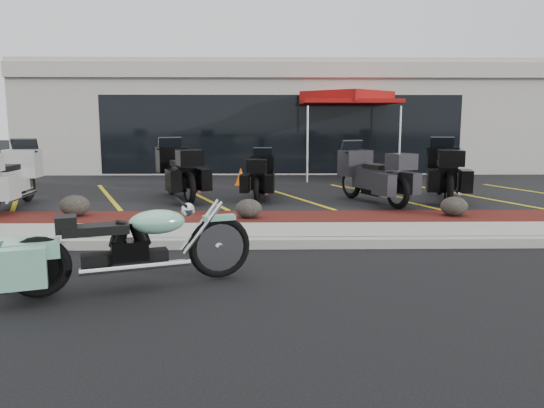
{
  "coord_description": "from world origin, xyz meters",
  "views": [
    {
      "loc": [
        -0.65,
        -7.25,
        2.01
      ],
      "look_at": [
        -0.49,
        1.2,
        0.65
      ],
      "focal_mm": 35.0,
      "sensor_mm": 36.0,
      "label": 1
    }
  ],
  "objects_px": {
    "touring_white": "(26,170)",
    "popup_canopy": "(347,99)",
    "traffic_cone": "(241,176)",
    "hero_cruiser": "(219,238)"
  },
  "relations": [
    {
      "from": "touring_white",
      "to": "popup_canopy",
      "type": "distance_m",
      "value": 9.63
    },
    {
      "from": "popup_canopy",
      "to": "traffic_cone",
      "type": "bearing_deg",
      "value": -173.93
    },
    {
      "from": "touring_white",
      "to": "hero_cruiser",
      "type": "bearing_deg",
      "value": -141.09
    },
    {
      "from": "hero_cruiser",
      "to": "popup_canopy",
      "type": "height_order",
      "value": "popup_canopy"
    },
    {
      "from": "touring_white",
      "to": "traffic_cone",
      "type": "relative_size",
      "value": 5.01
    },
    {
      "from": "hero_cruiser",
      "to": "popup_canopy",
      "type": "relative_size",
      "value": 0.77
    },
    {
      "from": "touring_white",
      "to": "popup_canopy",
      "type": "height_order",
      "value": "popup_canopy"
    },
    {
      "from": "hero_cruiser",
      "to": "touring_white",
      "type": "xyz_separation_m",
      "value": [
        -4.79,
        5.49,
        0.34
      ]
    },
    {
      "from": "hero_cruiser",
      "to": "traffic_cone",
      "type": "height_order",
      "value": "hero_cruiser"
    },
    {
      "from": "touring_white",
      "to": "traffic_cone",
      "type": "bearing_deg",
      "value": -59.59
    }
  ]
}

